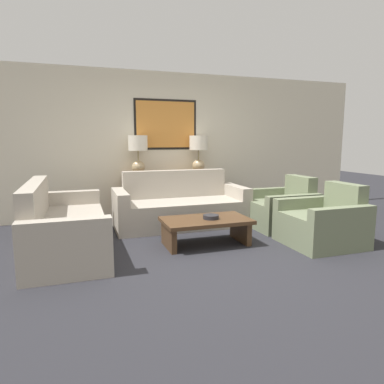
% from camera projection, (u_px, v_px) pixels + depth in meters
% --- Properties ---
extents(ground_plane, '(20.00, 20.00, 0.00)m').
position_uv_depth(ground_plane, '(215.00, 253.00, 4.32)').
color(ground_plane, '#28282D').
extents(back_wall, '(8.17, 0.12, 2.65)m').
position_uv_depth(back_wall, '(165.00, 145.00, 6.45)').
color(back_wall, beige).
rests_on(back_wall, ground_plane).
extents(console_table, '(1.66, 0.40, 0.80)m').
position_uv_depth(console_table, '(170.00, 195.00, 6.33)').
color(console_table, brown).
rests_on(console_table, ground_plane).
extents(table_lamp_left, '(0.34, 0.34, 0.70)m').
position_uv_depth(table_lamp_left, '(138.00, 151.00, 6.02)').
color(table_lamp_left, tan).
rests_on(table_lamp_left, console_table).
extents(table_lamp_right, '(0.34, 0.34, 0.70)m').
position_uv_depth(table_lamp_right, '(198.00, 150.00, 6.38)').
color(table_lamp_right, tan).
rests_on(table_lamp_right, console_table).
extents(couch_by_back_wall, '(2.16, 0.92, 0.90)m').
position_uv_depth(couch_by_back_wall, '(180.00, 208.00, 5.70)').
color(couch_by_back_wall, '#ADA393').
rests_on(couch_by_back_wall, ground_plane).
extents(couch_by_side, '(0.92, 2.16, 0.90)m').
position_uv_depth(couch_by_side, '(64.00, 228.00, 4.36)').
color(couch_by_side, '#ADA393').
rests_on(couch_by_side, ground_plane).
extents(coffee_table, '(1.18, 0.69, 0.36)m').
position_uv_depth(coffee_table, '(206.00, 225.00, 4.65)').
color(coffee_table, '#4C331E').
rests_on(coffee_table, ground_plane).
extents(decorative_bowl, '(0.21, 0.21, 0.05)m').
position_uv_depth(decorative_bowl, '(211.00, 217.00, 4.62)').
color(decorative_bowl, '#232328').
rests_on(decorative_bowl, coffee_table).
extents(armchair_near_back_wall, '(0.95, 0.91, 0.83)m').
position_uv_depth(armchair_near_back_wall, '(281.00, 210.00, 5.60)').
color(armchair_near_back_wall, '#707A5B').
rests_on(armchair_near_back_wall, ground_plane).
extents(armchair_near_camera, '(0.95, 0.91, 0.83)m').
position_uv_depth(armchair_near_camera, '(323.00, 224.00, 4.66)').
color(armchair_near_camera, '#707A5B').
rests_on(armchair_near_camera, ground_plane).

